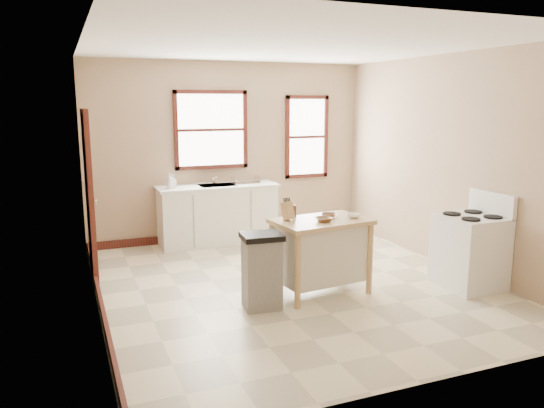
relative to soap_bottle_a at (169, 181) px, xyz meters
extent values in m
plane|color=#B2AA8D|center=(1.05, -2.12, -1.04)|extent=(5.00, 5.00, 0.00)
plane|color=white|center=(1.05, -2.12, 1.76)|extent=(5.00, 5.00, 0.00)
cube|color=tan|center=(1.05, 0.38, 0.36)|extent=(4.50, 0.04, 2.80)
cube|color=tan|center=(-1.20, -2.12, 0.36)|extent=(0.04, 5.00, 2.80)
cube|color=tan|center=(3.30, -2.12, 0.36)|extent=(0.04, 5.00, 2.80)
cube|color=black|center=(-1.16, -0.82, 0.01)|extent=(0.06, 0.90, 2.10)
cube|color=black|center=(1.05, 0.35, -0.98)|extent=(4.50, 0.04, 0.12)
cube|color=black|center=(-1.17, -2.12, -0.98)|extent=(0.04, 5.00, 0.12)
cylinder|color=silver|center=(0.75, 0.26, -0.01)|extent=(0.03, 0.03, 0.22)
imported|color=#B2B2B2|center=(0.00, 0.00, 0.00)|extent=(0.10, 0.10, 0.23)
imported|color=#B2B2B2|center=(0.06, 0.06, -0.02)|extent=(0.11, 0.11, 0.20)
cylinder|color=#472613|center=(0.99, -2.30, -0.09)|extent=(0.05, 0.05, 0.15)
imported|color=brown|center=(1.21, -2.60, -0.14)|extent=(0.19, 0.19, 0.05)
imported|color=brown|center=(1.37, -2.42, -0.14)|extent=(0.24, 0.24, 0.04)
imported|color=white|center=(1.61, -2.55, -0.14)|extent=(0.22, 0.22, 0.05)
camera|label=1|loc=(-1.46, -7.73, 1.15)|focal=35.00mm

